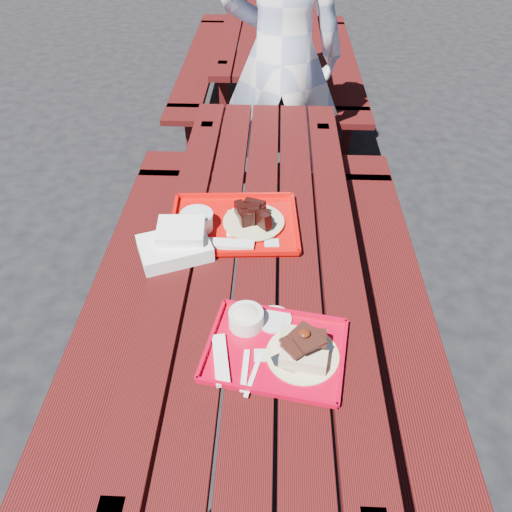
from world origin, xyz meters
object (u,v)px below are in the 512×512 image
(picnic_table_far, at_px, (271,43))
(person, at_px, (282,57))
(far_tray, at_px, (232,223))
(near_tray, at_px, (277,341))
(picnic_table_near, at_px, (258,281))

(picnic_table_far, distance_m, person, 1.44)
(picnic_table_far, bearing_deg, far_tray, -92.15)
(near_tray, bearing_deg, picnic_table_near, 98.76)
(picnic_table_near, xyz_separation_m, picnic_table_far, (0.00, 2.80, 0.00))
(picnic_table_near, relative_size, picnic_table_far, 1.00)
(near_tray, bearing_deg, picnic_table_far, 91.30)
(near_tray, height_order, person, person)
(near_tray, xyz_separation_m, person, (0.01, 1.89, 0.16))
(near_tray, relative_size, person, 0.24)
(picnic_table_far, height_order, far_tray, far_tray)
(picnic_table_near, relative_size, person, 1.28)
(picnic_table_far, distance_m, near_tray, 3.29)
(far_tray, bearing_deg, person, 82.14)
(picnic_table_near, bearing_deg, picnic_table_far, 90.00)
(person, bearing_deg, far_tray, 84.08)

